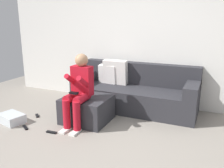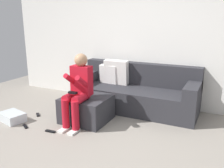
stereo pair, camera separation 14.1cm
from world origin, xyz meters
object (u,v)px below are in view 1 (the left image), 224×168
Objects in this scene: ottoman at (87,109)px; remote_near_ottoman at (51,132)px; couch_sectional at (134,92)px; remote_by_storage_bin at (25,127)px; person_seated at (79,88)px; storage_bin at (12,118)px; remote_under_side_table at (37,116)px.

ottoman reaches higher than remote_near_ottoman.
couch_sectional reaches higher than remote_by_storage_bin.
person_seated is 1.06m from remote_by_storage_bin.
person_seated is 0.79m from remote_near_ottoman.
remote_under_side_table is (0.21, 0.38, -0.06)m from storage_bin.
couch_sectional reaches higher than storage_bin.
remote_by_storage_bin is (-0.49, -0.03, 0.00)m from remote_near_ottoman.
ottoman is 4.30× the size of remote_by_storage_bin.
couch_sectional is 2.05m from remote_by_storage_bin.
storage_bin is (-1.13, -0.58, -0.14)m from ottoman.
remote_near_ottoman is at bearing -113.48° from ottoman.
storage_bin is 0.44m from remote_under_side_table.
couch_sectional is at bearing 41.74° from storage_bin.
couch_sectional is 1.27m from person_seated.
ottoman is 0.46m from person_seated.
remote_near_ottoman is (-0.80, -1.53, -0.32)m from couch_sectional.
person_seated is (-0.03, -0.20, 0.42)m from ottoman.
couch_sectional is at bearing 59.14° from remote_near_ottoman.
remote_near_ottoman is 1.12× the size of remote_under_side_table.
person_seated is 7.74× the size of remote_under_side_table.
remote_by_storage_bin is at bearing -12.75° from storage_bin.
remote_near_ottoman is at bearing -3.51° from storage_bin.
remote_by_storage_bin is 1.16× the size of remote_under_side_table.
couch_sectional is 1.05m from ottoman.
remote_by_storage_bin is at bearing -129.55° from couch_sectional.
storage_bin is at bearing -138.26° from couch_sectional.
remote_by_storage_bin is (-0.73, -0.46, -0.61)m from person_seated.
remote_under_side_table is at bearing 142.79° from remote_near_ottoman.
ottoman is at bearing 53.99° from remote_under_side_table.
remote_by_storage_bin is at bearing -147.94° from person_seated.
remote_near_ottoman is at bearing -117.64° from couch_sectional.
person_seated is at bearing -97.48° from ottoman.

